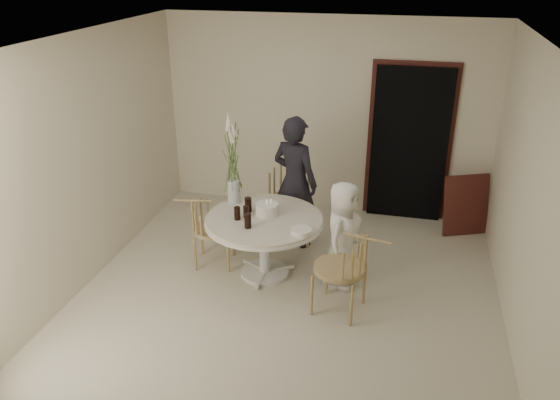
% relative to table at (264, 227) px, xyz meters
% --- Properties ---
extents(ground, '(4.50, 4.50, 0.00)m').
position_rel_table_xyz_m(ground, '(0.35, -0.25, -0.62)').
color(ground, beige).
rests_on(ground, ground).
extents(room_shell, '(4.50, 4.50, 4.50)m').
position_rel_table_xyz_m(room_shell, '(0.35, -0.25, 1.00)').
color(room_shell, white).
rests_on(room_shell, ground).
extents(doorway, '(1.00, 0.10, 2.10)m').
position_rel_table_xyz_m(doorway, '(1.50, 1.94, 0.43)').
color(doorway, black).
rests_on(doorway, ground).
extents(door_trim, '(1.12, 0.03, 2.22)m').
position_rel_table_xyz_m(door_trim, '(1.50, 1.98, 0.49)').
color(door_trim, '#58241E').
rests_on(door_trim, ground).
extents(table, '(1.33, 1.33, 0.73)m').
position_rel_table_xyz_m(table, '(0.00, 0.00, 0.00)').
color(table, silver).
rests_on(table, ground).
extents(picture_frame, '(0.63, 0.40, 0.80)m').
position_rel_table_xyz_m(picture_frame, '(2.30, 1.61, -0.22)').
color(picture_frame, '#58241E').
rests_on(picture_frame, ground).
extents(chair_far, '(0.64, 0.68, 1.00)m').
position_rel_table_xyz_m(chair_far, '(0.05, 1.02, 0.03)').
color(chair_far, tan).
rests_on(chair_far, ground).
extents(chair_right, '(0.61, 0.58, 0.92)m').
position_rel_table_xyz_m(chair_right, '(1.05, -0.51, -0.02)').
color(chair_right, tan).
rests_on(chair_right, ground).
extents(chair_left, '(0.55, 0.51, 0.84)m').
position_rel_table_xyz_m(chair_left, '(-0.76, 0.08, -0.07)').
color(chair_left, tan).
rests_on(chair_left, ground).
extents(girl, '(0.72, 0.60, 1.68)m').
position_rel_table_xyz_m(girl, '(0.17, 0.82, 0.22)').
color(girl, black).
rests_on(girl, ground).
extents(boy, '(0.52, 0.67, 1.23)m').
position_rel_table_xyz_m(boy, '(0.88, 0.01, -0.00)').
color(boy, white).
rests_on(boy, ground).
extents(birthday_cake, '(0.26, 0.26, 0.17)m').
position_rel_table_xyz_m(birthday_cake, '(0.01, 0.10, 0.18)').
color(birthday_cake, white).
rests_on(birthday_cake, table).
extents(cola_tumbler_a, '(0.06, 0.06, 0.14)m').
position_rel_table_xyz_m(cola_tumbler_a, '(-0.20, -0.04, 0.18)').
color(cola_tumbler_a, black).
rests_on(cola_tumbler_a, table).
extents(cola_tumbler_b, '(0.10, 0.10, 0.16)m').
position_rel_table_xyz_m(cola_tumbler_b, '(-0.10, -0.28, 0.20)').
color(cola_tumbler_b, black).
rests_on(cola_tumbler_b, table).
extents(cola_tumbler_c, '(0.07, 0.07, 0.15)m').
position_rel_table_xyz_m(cola_tumbler_c, '(-0.28, -0.11, 0.19)').
color(cola_tumbler_c, black).
rests_on(cola_tumbler_c, table).
extents(cola_tumbler_d, '(0.08, 0.08, 0.17)m').
position_rel_table_xyz_m(cola_tumbler_d, '(-0.21, 0.10, 0.20)').
color(cola_tumbler_d, black).
rests_on(cola_tumbler_d, table).
extents(plate_stack, '(0.24, 0.24, 0.06)m').
position_rel_table_xyz_m(plate_stack, '(0.48, -0.27, 0.14)').
color(plate_stack, white).
rests_on(plate_stack, table).
extents(flower_vase, '(0.15, 0.15, 1.11)m').
position_rel_table_xyz_m(flower_vase, '(-0.45, 0.31, 0.61)').
color(flower_vase, '#BAC3BF').
rests_on(flower_vase, table).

